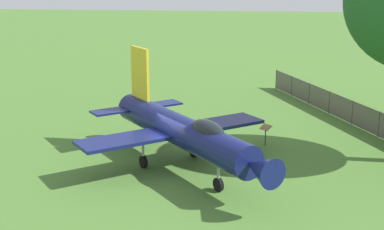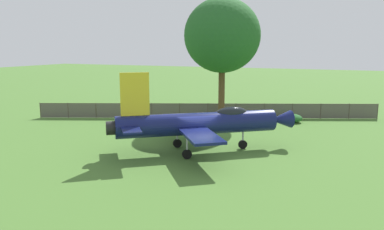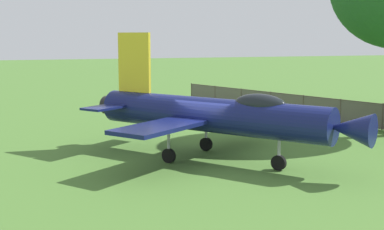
% 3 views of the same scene
% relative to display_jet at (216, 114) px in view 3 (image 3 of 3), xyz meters
% --- Properties ---
extents(ground_plane, '(200.00, 200.00, 0.00)m').
position_rel_display_jet_xyz_m(ground_plane, '(-0.20, 0.26, -1.97)').
color(ground_plane, '#47722D').
extents(display_jet, '(9.72, 11.20, 5.33)m').
position_rel_display_jet_xyz_m(display_jet, '(0.00, 0.00, 0.00)').
color(display_jet, '#111951').
rests_on(display_jet, ground_plane).
extents(perimeter_fence, '(12.70, 30.27, 1.50)m').
position_rel_display_jet_xyz_m(perimeter_fence, '(11.34, 4.05, -1.17)').
color(perimeter_fence, '#4C4238').
rests_on(perimeter_fence, ground_plane).
extents(info_plaque, '(0.70, 0.71, 1.14)m').
position_rel_display_jet_xyz_m(info_plaque, '(3.90, 4.30, -1.11)').
color(info_plaque, '#333333').
rests_on(info_plaque, ground_plane).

